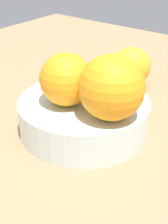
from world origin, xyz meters
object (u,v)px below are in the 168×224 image
Objects in this scene: fruit_bowl at (84,116)px; orange_in_bowl_1 at (112,87)px; orange_in_bowl_0 at (66,79)px; orange_loose_0 at (131,66)px.

fruit_bowl is 2.24× the size of orange_in_bowl_1.
orange_in_bowl_0 is 7.22cm from orange_in_bowl_1.
orange_loose_0 is (20.64, 8.85, -5.70)cm from orange_in_bowl_1.
orange_in_bowl_0 is at bearing 150.88° from fruit_bowl.
orange_in_bowl_1 is at bearing -156.79° from orange_loose_0.
orange_loose_0 is (18.86, 3.00, 1.33)cm from fruit_bowl.
fruit_bowl is 19.14cm from orange_loose_0.
orange_loose_0 is (21.22, 1.68, -5.10)cm from orange_in_bowl_0.
orange_in_bowl_1 is at bearing -106.87° from fruit_bowl.
orange_loose_0 reaches higher than fruit_bowl.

